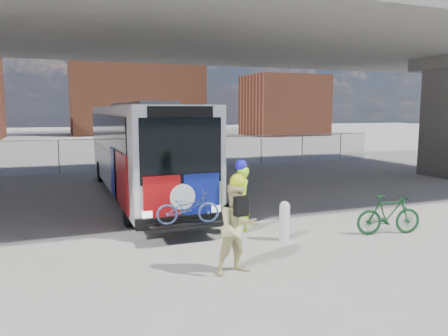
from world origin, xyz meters
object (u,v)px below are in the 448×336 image
cyclist_hivis (241,198)px  cyclist_tan (238,227)px  bike_parked (389,215)px  bus (140,143)px  bollard (284,219)px

cyclist_hivis → cyclist_tan: cyclist_tan is taller
cyclist_hivis → bike_parked: size_ratio=1.12×
bus → cyclist_hivis: size_ratio=6.25×
bollard → cyclist_tan: cyclist_tan is taller
bus → cyclist_hivis: bearing=-75.8°
cyclist_hivis → bike_parked: 4.09m
bollard → bike_parked: 3.00m
cyclist_hivis → bollard: bearing=93.2°
cyclist_hivis → cyclist_tan: 3.00m
cyclist_tan → bike_parked: 5.16m
bus → bike_parked: bearing=-55.8°
bollard → cyclist_hivis: 1.37m
bus → cyclist_hivis: bus is taller
cyclist_hivis → cyclist_tan: bearing=30.1°
bus → bollard: 7.88m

